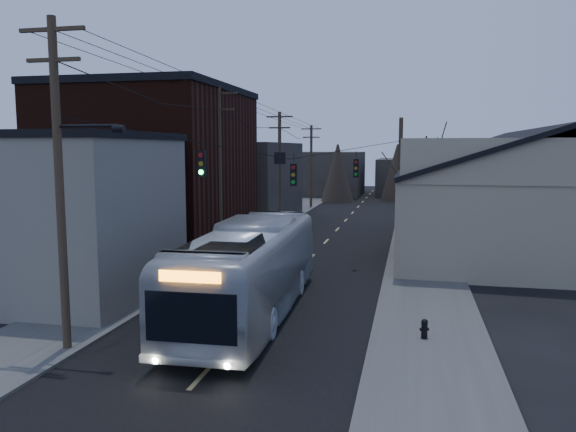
% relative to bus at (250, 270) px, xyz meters
% --- Properties ---
extents(ground, '(160.00, 160.00, 0.00)m').
position_rel_bus_xyz_m(ground, '(0.30, -7.97, -1.82)').
color(ground, black).
rests_on(ground, ground).
extents(road_surface, '(9.00, 110.00, 0.02)m').
position_rel_bus_xyz_m(road_surface, '(0.30, 22.03, -1.81)').
color(road_surface, black).
rests_on(road_surface, ground).
extents(sidewalk_left, '(4.00, 110.00, 0.12)m').
position_rel_bus_xyz_m(sidewalk_left, '(-6.20, 22.03, -1.76)').
color(sidewalk_left, '#474744').
rests_on(sidewalk_left, ground).
extents(sidewalk_right, '(4.00, 110.00, 0.12)m').
position_rel_bus_xyz_m(sidewalk_right, '(6.80, 22.03, -1.76)').
color(sidewalk_right, '#474744').
rests_on(sidewalk_right, ground).
extents(building_clapboard, '(8.00, 8.00, 7.00)m').
position_rel_bus_xyz_m(building_clapboard, '(-8.70, 1.03, 1.68)').
color(building_clapboard, slate).
rests_on(building_clapboard, ground).
extents(building_brick, '(10.00, 12.00, 10.00)m').
position_rel_bus_xyz_m(building_brick, '(-9.70, 12.03, 3.18)').
color(building_brick, black).
rests_on(building_brick, ground).
extents(building_left_far, '(9.00, 14.00, 7.00)m').
position_rel_bus_xyz_m(building_left_far, '(-9.20, 28.03, 1.68)').
color(building_left_far, '#322D28').
rests_on(building_left_far, ground).
extents(warehouse, '(16.16, 20.60, 7.73)m').
position_rel_bus_xyz_m(warehouse, '(13.30, 17.03, 0.87)').
color(warehouse, gray).
rests_on(warehouse, ground).
extents(building_far_left, '(10.00, 12.00, 6.00)m').
position_rel_bus_xyz_m(building_far_left, '(-5.70, 57.03, 1.18)').
color(building_far_left, '#322D28').
rests_on(building_far_left, ground).
extents(building_far_right, '(12.00, 14.00, 5.00)m').
position_rel_bus_xyz_m(building_far_right, '(7.30, 62.03, 0.68)').
color(building_far_right, '#322D28').
rests_on(building_far_right, ground).
extents(bare_tree, '(0.40, 0.40, 7.20)m').
position_rel_bus_xyz_m(bare_tree, '(6.80, 12.03, 1.78)').
color(bare_tree, black).
rests_on(bare_tree, ground).
extents(utility_lines, '(11.24, 45.28, 10.50)m').
position_rel_bus_xyz_m(utility_lines, '(-2.82, 16.18, 3.13)').
color(utility_lines, '#382B1E').
rests_on(utility_lines, ground).
extents(bus, '(3.46, 13.17, 3.65)m').
position_rel_bus_xyz_m(bus, '(0.00, 0.00, 0.00)').
color(bus, '#B1B6BE').
rests_on(bus, ground).
extents(parked_car, '(1.83, 4.28, 1.37)m').
position_rel_bus_xyz_m(parked_car, '(-4.00, 23.63, -1.14)').
color(parked_car, '#94969B').
rests_on(parked_car, ground).
extents(fire_hydrant, '(0.33, 0.23, 0.67)m').
position_rel_bus_xyz_m(fire_hydrant, '(6.61, -1.56, -1.34)').
color(fire_hydrant, black).
rests_on(fire_hydrant, sidewalk_right).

